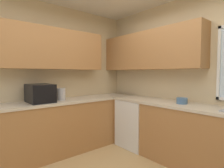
{
  "coord_description": "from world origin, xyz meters",
  "views": [
    {
      "loc": [
        1.4,
        -1.23,
        1.37
      ],
      "look_at": [
        -0.62,
        0.47,
        1.22
      ],
      "focal_mm": 28.92,
      "sensor_mm": 36.0,
      "label": 1
    }
  ],
  "objects": [
    {
      "name": "bowl",
      "position": [
        0.0,
        1.34,
        0.96
      ],
      "size": [
        0.16,
        0.16,
        0.09
      ],
      "primitive_type": "cylinder",
      "color": "#4C7099",
      "rests_on": "counter_run_back"
    },
    {
      "name": "microwave",
      "position": [
        -1.55,
        -0.26,
        1.06
      ],
      "size": [
        0.48,
        0.36,
        0.29
      ],
      "primitive_type": "cube",
      "color": "black",
      "rests_on": "counter_run_left"
    },
    {
      "name": "room_shell",
      "position": [
        -0.35,
        0.47,
        1.76
      ],
      "size": [
        3.83,
        3.43,
        2.7
      ],
      "color": "beige",
      "rests_on": "ground_plane"
    },
    {
      "name": "kettle",
      "position": [
        -1.53,
        0.09,
        1.02
      ],
      "size": [
        0.14,
        0.14,
        0.21
      ],
      "primitive_type": "cylinder",
      "color": "#B7B7BC",
      "rests_on": "counter_run_left"
    },
    {
      "name": "counter_run_back",
      "position": [
        0.21,
        1.34,
        0.46
      ],
      "size": [
        2.92,
        0.65,
        0.91
      ],
      "color": "#AD7542",
      "rests_on": "ground_plane"
    },
    {
      "name": "counter_run_left",
      "position": [
        -1.55,
        0.0,
        0.46
      ],
      "size": [
        0.65,
        3.04,
        0.91
      ],
      "color": "#AD7542",
      "rests_on": "ground_plane"
    },
    {
      "name": "dishwasher",
      "position": [
        -0.89,
        1.31,
        0.43
      ],
      "size": [
        0.6,
        0.6,
        0.87
      ],
      "primitive_type": "cube",
      "color": "white",
      "rests_on": "ground_plane"
    }
  ]
}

